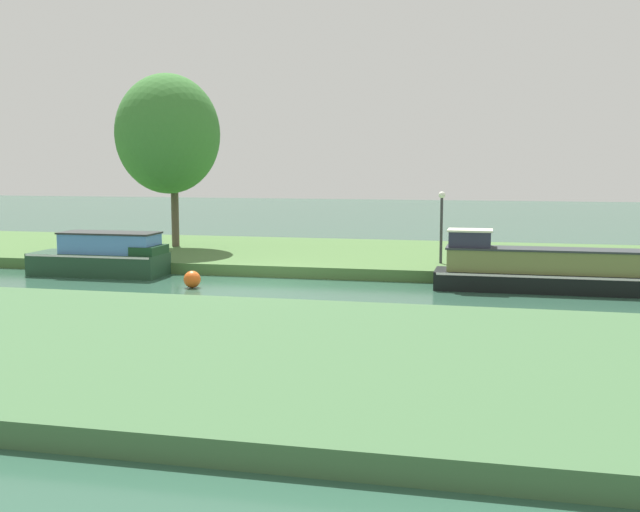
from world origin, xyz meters
TOP-DOWN VIEW (x-y plane):
  - ground_plane at (0.00, 0.00)m, footprint 120.00×120.00m
  - riverbank_far at (0.00, 7.00)m, footprint 72.00×10.00m
  - riverbank_near at (0.00, -9.00)m, footprint 72.00×10.00m
  - black_barge at (9.46, 1.20)m, footprint 8.52×1.49m
  - forest_narrowboat at (-5.90, 1.20)m, footprint 4.75×1.70m
  - willow_tree_left at (-5.81, 6.62)m, footprint 4.32×4.28m
  - lamp_post at (5.65, 4.07)m, footprint 0.24×0.24m
  - mooring_post_near at (-5.75, 2.62)m, footprint 0.15×0.15m
  - channel_buoy at (-1.83, -0.63)m, footprint 0.54×0.54m

SIDE VIEW (x-z plane):
  - ground_plane at x=0.00m, z-range 0.00..0.00m
  - riverbank_far at x=0.00m, z-range 0.00..0.40m
  - riverbank_near at x=0.00m, z-range 0.00..0.40m
  - channel_buoy at x=-1.83m, z-range 0.00..0.54m
  - black_barge at x=9.46m, z-range -0.32..1.56m
  - forest_narrowboat at x=-5.90m, z-range -0.10..1.44m
  - mooring_post_near at x=-5.75m, z-range 0.40..1.19m
  - lamp_post at x=5.65m, z-range 0.76..3.30m
  - willow_tree_left at x=-5.81m, z-range 1.52..8.73m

